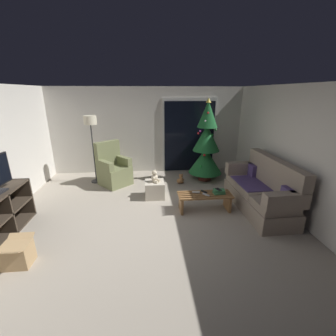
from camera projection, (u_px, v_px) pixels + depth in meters
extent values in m
plane|color=#9E9384|center=(150.00, 223.00, 4.28)|extent=(7.00, 7.00, 0.00)
cube|color=silver|center=(148.00, 131.00, 6.77)|extent=(5.72, 0.12, 2.50)
cube|color=silver|center=(306.00, 156.00, 4.13)|extent=(0.12, 6.00, 2.50)
cube|color=silver|center=(189.00, 135.00, 6.86)|extent=(1.60, 0.02, 2.20)
cube|color=black|center=(189.00, 137.00, 6.86)|extent=(1.50, 0.02, 2.10)
cube|color=gray|center=(257.00, 201.00, 4.76)|extent=(0.80, 1.92, 0.34)
cube|color=gray|center=(275.00, 205.00, 4.09)|extent=(0.69, 0.62, 0.14)
cube|color=gray|center=(258.00, 191.00, 4.68)|extent=(0.69, 0.62, 0.14)
cube|color=gray|center=(245.00, 180.00, 5.26)|extent=(0.69, 0.62, 0.14)
cube|color=gray|center=(275.00, 174.00, 4.59)|extent=(0.24, 1.90, 0.60)
cube|color=gray|center=(286.00, 201.00, 3.79)|extent=(0.76, 0.22, 0.28)
cube|color=gray|center=(242.00, 168.00, 5.43)|extent=(0.76, 0.22, 0.28)
cube|color=#47386B|center=(252.00, 183.00, 4.89)|extent=(0.62, 0.91, 0.02)
cube|color=#47386B|center=(289.00, 196.00, 3.97)|extent=(0.13, 0.32, 0.28)
cube|color=#47386B|center=(252.00, 170.00, 5.29)|extent=(0.13, 0.32, 0.28)
cube|color=olive|center=(207.00, 199.00, 4.48)|extent=(1.10, 0.05, 0.04)
cube|color=olive|center=(206.00, 197.00, 4.56)|extent=(1.10, 0.05, 0.04)
cube|color=olive|center=(205.00, 195.00, 4.65)|extent=(1.10, 0.05, 0.04)
cube|color=olive|center=(204.00, 193.00, 4.73)|extent=(1.10, 0.05, 0.04)
cube|color=olive|center=(203.00, 191.00, 4.81)|extent=(1.10, 0.05, 0.04)
cube|color=olive|center=(181.00, 204.00, 4.66)|extent=(0.05, 0.36, 0.33)
cube|color=olive|center=(228.00, 202.00, 4.75)|extent=(0.05, 0.36, 0.33)
cube|color=silver|center=(196.00, 192.00, 4.69)|extent=(0.16, 0.07, 0.02)
cube|color=#ADADB2|center=(206.00, 195.00, 4.58)|extent=(0.13, 0.15, 0.02)
cube|color=black|center=(204.00, 192.00, 4.72)|extent=(0.12, 0.16, 0.02)
cube|color=#337042|center=(219.00, 193.00, 4.66)|extent=(0.24, 0.18, 0.04)
cube|color=#337042|center=(219.00, 191.00, 4.66)|extent=(0.24, 0.17, 0.04)
cube|color=black|center=(219.00, 189.00, 4.65)|extent=(0.11, 0.16, 0.01)
cylinder|color=#4C1E19|center=(204.00, 178.00, 6.40)|extent=(0.36, 0.36, 0.10)
cylinder|color=brown|center=(205.00, 174.00, 6.36)|extent=(0.08, 0.08, 0.12)
cone|color=#195628|center=(205.00, 160.00, 6.23)|extent=(0.91, 0.91, 0.69)
cone|color=#195628|center=(207.00, 138.00, 6.03)|extent=(0.72, 0.72, 0.69)
cone|color=#195628|center=(208.00, 114.00, 5.83)|extent=(0.53, 0.53, 0.69)
sphere|color=#B233A5|center=(200.00, 131.00, 5.85)|extent=(0.06, 0.06, 0.06)
sphere|color=white|center=(206.00, 121.00, 5.73)|extent=(0.06, 0.06, 0.06)
sphere|color=white|center=(210.00, 124.00, 5.73)|extent=(0.06, 0.06, 0.06)
sphere|color=red|center=(204.00, 155.00, 5.83)|extent=(0.06, 0.06, 0.06)
sphere|color=#1E8C33|center=(201.00, 166.00, 5.89)|extent=(0.06, 0.06, 0.06)
sphere|color=#1E8C33|center=(216.00, 130.00, 5.89)|extent=(0.06, 0.06, 0.06)
sphere|color=#1E8C33|center=(212.00, 135.00, 6.20)|extent=(0.06, 0.06, 0.06)
sphere|color=red|center=(198.00, 133.00, 5.92)|extent=(0.06, 0.06, 0.06)
sphere|color=red|center=(208.00, 113.00, 5.69)|extent=(0.06, 0.06, 0.06)
cone|color=#EAD14C|center=(209.00, 100.00, 5.73)|extent=(0.14, 0.14, 0.12)
cube|color=olive|center=(115.00, 179.00, 6.03)|extent=(0.96, 0.96, 0.31)
cube|color=olive|center=(115.00, 170.00, 5.96)|extent=(0.96, 0.96, 0.18)
cube|color=olive|center=(108.00, 153.00, 6.00)|extent=(0.61, 0.57, 0.64)
cube|color=olive|center=(123.00, 161.00, 6.07)|extent=(0.49, 0.52, 0.22)
cube|color=olive|center=(105.00, 165.00, 5.68)|extent=(0.49, 0.52, 0.22)
cylinder|color=#2D2D30|center=(97.00, 181.00, 6.26)|extent=(0.28, 0.28, 0.02)
cylinder|color=#2D2D30|center=(94.00, 154.00, 6.01)|extent=(0.03, 0.03, 1.55)
cylinder|color=beige|center=(90.00, 120.00, 5.73)|extent=(0.32, 0.32, 0.22)
cube|color=#382D23|center=(6.00, 233.00, 3.94)|extent=(0.40, 1.40, 0.04)
cube|color=#382D23|center=(22.00, 197.00, 4.47)|extent=(0.40, 0.04, 0.77)
cube|color=#382D23|center=(1.00, 215.00, 3.83)|extent=(0.40, 0.04, 0.73)
cube|color=#382D23|center=(1.00, 215.00, 3.83)|extent=(0.40, 1.33, 0.04)
cube|color=beige|center=(155.00, 189.00, 5.29)|extent=(0.44, 0.44, 0.39)
cylinder|color=beige|center=(158.00, 180.00, 5.23)|extent=(0.13, 0.12, 0.06)
cylinder|color=beige|center=(156.00, 182.00, 5.15)|extent=(0.13, 0.12, 0.06)
sphere|color=beige|center=(155.00, 178.00, 5.20)|extent=(0.15, 0.15, 0.15)
sphere|color=beige|center=(154.00, 173.00, 5.16)|extent=(0.11, 0.11, 0.11)
sphere|color=#F4E5C1|center=(156.00, 174.00, 5.14)|extent=(0.04, 0.04, 0.04)
sphere|color=beige|center=(155.00, 170.00, 5.17)|extent=(0.04, 0.04, 0.04)
sphere|color=beige|center=(154.00, 171.00, 5.11)|extent=(0.04, 0.04, 0.04)
sphere|color=beige|center=(157.00, 176.00, 5.24)|extent=(0.06, 0.06, 0.06)
sphere|color=beige|center=(154.00, 178.00, 5.12)|extent=(0.06, 0.06, 0.06)
cylinder|color=brown|center=(178.00, 182.00, 6.14)|extent=(0.09, 0.12, 0.06)
cylinder|color=brown|center=(182.00, 182.00, 6.17)|extent=(0.09, 0.12, 0.06)
sphere|color=brown|center=(181.00, 180.00, 6.08)|extent=(0.15, 0.15, 0.15)
sphere|color=brown|center=(181.00, 176.00, 6.04)|extent=(0.11, 0.11, 0.11)
sphere|color=#A37A51|center=(180.00, 176.00, 6.09)|extent=(0.04, 0.04, 0.04)
sphere|color=brown|center=(180.00, 175.00, 6.02)|extent=(0.04, 0.04, 0.04)
sphere|color=brown|center=(182.00, 174.00, 6.04)|extent=(0.04, 0.04, 0.04)
sphere|color=brown|center=(178.00, 180.00, 6.08)|extent=(0.06, 0.06, 0.06)
sphere|color=brown|center=(183.00, 179.00, 6.12)|extent=(0.06, 0.06, 0.06)
cube|color=tan|center=(17.00, 255.00, 3.20)|extent=(0.37, 0.30, 0.33)
cube|color=tan|center=(21.00, 236.00, 3.32)|extent=(0.35, 0.10, 0.06)
cube|color=tan|center=(7.00, 253.00, 2.97)|extent=(0.35, 0.10, 0.06)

